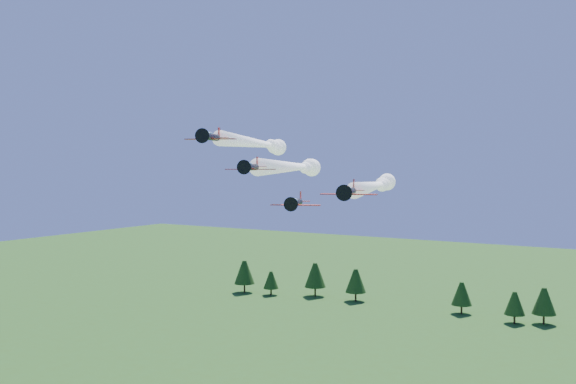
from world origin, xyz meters
The scene contains 5 objects.
plane_lead centered at (-8.14, 18.10, 45.74)m, with size 22.17×52.68×3.70m.
plane_left centered at (-20.21, 24.45, 50.37)m, with size 22.27×51.98×3.70m.
plane_right centered at (2.16, 30.79, 42.13)m, with size 19.45×52.09×3.70m.
plane_slot centered at (-1.27, 6.89, 39.93)m, with size 8.08×9.03×2.86m.
treeline centered at (-8.83, 112.68, 6.80)m, with size 154.69×17.83×11.71m.
Camera 1 is at (51.45, -82.21, 45.89)m, focal length 40.00 mm.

